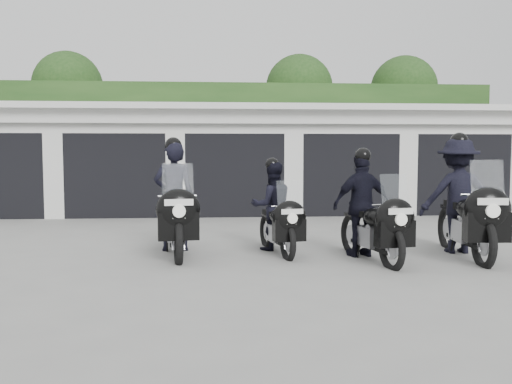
{
  "coord_description": "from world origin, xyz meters",
  "views": [
    {
      "loc": [
        -0.49,
        -8.76,
        1.72
      ],
      "look_at": [
        0.17,
        0.23,
        1.05
      ],
      "focal_mm": 38.0,
      "sensor_mm": 36.0,
      "label": 1
    }
  ],
  "objects": [
    {
      "name": "police_bike_d",
      "position": [
        3.59,
        -0.04,
        0.9
      ],
      "size": [
        1.32,
        2.42,
        2.11
      ],
      "rotation": [
        0.0,
        0.0,
        -0.09
      ],
      "color": "black",
      "rests_on": "ground"
    },
    {
      "name": "police_bike_c",
      "position": [
        1.93,
        -0.26,
        0.78
      ],
      "size": [
        1.09,
        2.1,
        1.84
      ],
      "rotation": [
        0.0,
        0.0,
        0.19
      ],
      "color": "black",
      "rests_on": "ground"
    },
    {
      "name": "background_vegetation",
      "position": [
        0.37,
        12.92,
        2.77
      ],
      "size": [
        20.0,
        3.9,
        5.8
      ],
      "color": "#1C3C16",
      "rests_on": "ground"
    },
    {
      "name": "police_bike_a",
      "position": [
        -1.19,
        0.36,
        0.81
      ],
      "size": [
        0.89,
        2.33,
        2.03
      ],
      "rotation": [
        0.0,
        0.0,
        0.13
      ],
      "color": "black",
      "rests_on": "ground"
    },
    {
      "name": "garage_block",
      "position": [
        -0.0,
        8.06,
        1.42
      ],
      "size": [
        16.4,
        6.8,
        2.96
      ],
      "color": "silver",
      "rests_on": "ground"
    },
    {
      "name": "police_bike_b",
      "position": [
        0.51,
        0.46,
        0.7
      ],
      "size": [
        0.9,
        1.9,
        1.67
      ],
      "rotation": [
        0.0,
        0.0,
        0.18
      ],
      "color": "black",
      "rests_on": "ground"
    },
    {
      "name": "ground",
      "position": [
        0.0,
        0.0,
        0.0
      ],
      "size": [
        80.0,
        80.0,
        0.0
      ],
      "primitive_type": "plane",
      "color": "gray",
      "rests_on": "ground"
    }
  ]
}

